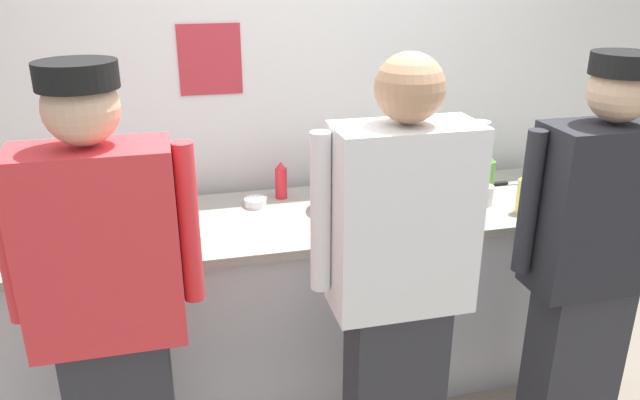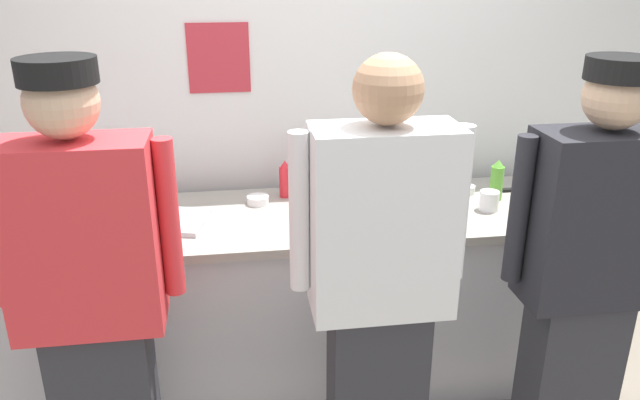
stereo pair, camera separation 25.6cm
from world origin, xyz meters
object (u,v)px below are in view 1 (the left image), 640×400
at_px(squeeze_bottle_primary, 523,194).
at_px(chefs_knife, 511,183).
at_px(plate_stack_front, 81,211).
at_px(squeeze_bottle_spare, 488,175).
at_px(deli_cup, 484,195).
at_px(ramekin_orange_sauce, 454,197).
at_px(ramekin_yellow_sauce, 458,184).
at_px(ramekin_green_sauce, 402,201).
at_px(chef_near_left, 110,309).
at_px(chef_far_right, 589,262).
at_px(ramekin_red_sauce, 255,202).
at_px(sheet_tray, 158,227).
at_px(mixing_bowl_steel, 348,196).
at_px(chef_center, 399,284).
at_px(squeeze_bottle_secondary, 281,181).

distance_m(squeeze_bottle_primary, chefs_knife, 0.40).
distance_m(plate_stack_front, squeeze_bottle_spare, 1.94).
relative_size(plate_stack_front, squeeze_bottle_primary, 1.02).
bearing_deg(deli_cup, ramekin_orange_sauce, 153.71).
bearing_deg(ramekin_yellow_sauce, ramekin_green_sauce, -158.30).
xyz_separation_m(chef_near_left, squeeze_bottle_spare, (1.76, 0.75, 0.07)).
distance_m(chef_far_right, ramekin_red_sauce, 1.48).
bearing_deg(plate_stack_front, ramekin_red_sauce, -0.84).
distance_m(squeeze_bottle_primary, ramekin_green_sauce, 0.56).
bearing_deg(chef_near_left, ramekin_orange_sauce, 23.85).
bearing_deg(chefs_knife, deli_cup, -141.59).
bearing_deg(chef_near_left, plate_stack_front, 101.56).
xyz_separation_m(chef_far_right, ramekin_red_sauce, (-1.16, 0.92, 0.01)).
height_order(sheet_tray, ramekin_red_sauce, ramekin_red_sauce).
bearing_deg(squeeze_bottle_primary, ramekin_green_sauce, 156.17).
distance_m(plate_stack_front, sheet_tray, 0.38).
bearing_deg(mixing_bowl_steel, chef_near_left, -145.00).
bearing_deg(chef_near_left, chefs_knife, 23.41).
height_order(chef_near_left, deli_cup, chef_near_left).
bearing_deg(ramekin_green_sauce, squeeze_bottle_spare, 5.26).
bearing_deg(deli_cup, sheet_tray, 177.58).
bearing_deg(plate_stack_front, ramekin_green_sauce, -6.29).
bearing_deg(chef_center, deli_cup, 44.73).
bearing_deg(squeeze_bottle_primary, ramekin_red_sauce, 162.60).
distance_m(mixing_bowl_steel, deli_cup, 0.66).
bearing_deg(chef_far_right, deli_cup, 97.68).
bearing_deg(plate_stack_front, sheet_tray, -28.88).
relative_size(squeeze_bottle_secondary, ramekin_green_sauce, 2.34).
relative_size(chef_far_right, mixing_bowl_steel, 5.12).
xyz_separation_m(plate_stack_front, ramekin_red_sauce, (0.78, -0.01, -0.03)).
height_order(sheet_tray, deli_cup, deli_cup).
bearing_deg(squeeze_bottle_secondary, sheet_tray, -157.03).
relative_size(chef_center, ramekin_yellow_sauce, 20.02).
relative_size(sheet_tray, squeeze_bottle_spare, 2.06).
height_order(chef_far_right, plate_stack_front, chef_far_right).
relative_size(chef_center, sheet_tray, 4.13).
xyz_separation_m(chef_near_left, mixing_bowl_steel, (1.03, 0.72, 0.04)).
bearing_deg(plate_stack_front, squeeze_bottle_secondary, 4.28).
bearing_deg(ramekin_yellow_sauce, plate_stack_front, 179.38).
distance_m(chef_near_left, plate_stack_front, 0.89).
distance_m(chef_center, ramekin_green_sauce, 0.82).
xyz_separation_m(chef_center, ramekin_yellow_sauce, (0.66, 0.91, 0.00)).
bearing_deg(squeeze_bottle_primary, chef_near_left, -164.88).
height_order(chef_near_left, ramekin_orange_sauce, chef_near_left).
xyz_separation_m(sheet_tray, chefs_knife, (1.80, 0.16, -0.01)).
distance_m(plate_stack_front, ramekin_orange_sauce, 1.74).
height_order(mixing_bowl_steel, squeeze_bottle_secondary, squeeze_bottle_secondary).
distance_m(plate_stack_front, ramekin_green_sauce, 1.48).
bearing_deg(deli_cup, squeeze_bottle_spare, 55.81).
relative_size(sheet_tray, ramekin_yellow_sauce, 4.85).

